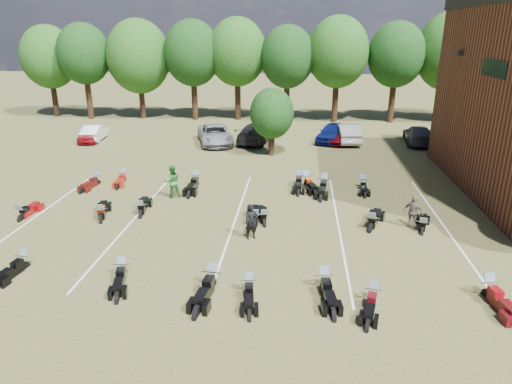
# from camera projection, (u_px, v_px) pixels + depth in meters

# --- Properties ---
(ground) EXTENTS (160.00, 160.00, 0.00)m
(ground) POSITION_uv_depth(u_px,v_px,m) (296.00, 252.00, 19.15)
(ground) COLOR brown
(ground) RESTS_ON ground
(car_0) EXTENTS (2.00, 3.95, 1.29)m
(car_0) POSITION_uv_depth(u_px,v_px,m) (91.00, 133.00, 37.81)
(car_0) COLOR maroon
(car_0) RESTS_ON ground
(car_1) EXTENTS (1.84, 4.14, 1.32)m
(car_1) POSITION_uv_depth(u_px,v_px,m) (95.00, 132.00, 38.27)
(car_1) COLOR silver
(car_1) RESTS_ON ground
(car_2) EXTENTS (3.95, 5.89, 1.50)m
(car_2) POSITION_uv_depth(u_px,v_px,m) (215.00, 135.00, 36.92)
(car_2) COLOR gray
(car_2) RESTS_ON ground
(car_3) EXTENTS (3.40, 5.79, 1.57)m
(car_3) POSITION_uv_depth(u_px,v_px,m) (257.00, 133.00, 37.41)
(car_3) COLOR black
(car_3) RESTS_ON ground
(car_4) EXTENTS (3.27, 4.84, 1.53)m
(car_4) POSITION_uv_depth(u_px,v_px,m) (332.00, 133.00, 37.60)
(car_4) COLOR navy
(car_4) RESTS_ON ground
(car_5) EXTENTS (2.04, 4.85, 1.56)m
(car_5) POSITION_uv_depth(u_px,v_px,m) (347.00, 133.00, 37.40)
(car_5) COLOR #A1A19D
(car_5) RESTS_ON ground
(car_6) EXTENTS (2.17, 4.65, 1.29)m
(car_6) POSITION_uv_depth(u_px,v_px,m) (339.00, 135.00, 37.45)
(car_6) COLOR #5E050E
(car_6) RESTS_ON ground
(car_7) EXTENTS (2.48, 5.13, 1.44)m
(car_7) POSITION_uv_depth(u_px,v_px,m) (418.00, 135.00, 36.98)
(car_7) COLOR #37363B
(car_7) RESTS_ON ground
(person_black) EXTENTS (0.70, 0.60, 1.62)m
(person_black) POSITION_uv_depth(u_px,v_px,m) (251.00, 222.00, 20.16)
(person_black) COLOR black
(person_black) RESTS_ON ground
(person_green) EXTENTS (1.10, 0.99, 1.86)m
(person_green) POSITION_uv_depth(u_px,v_px,m) (172.00, 181.00, 25.09)
(person_green) COLOR #2A712C
(person_green) RESTS_ON ground
(person_grey) EXTENTS (0.99, 0.84, 1.59)m
(person_grey) POSITION_uv_depth(u_px,v_px,m) (413.00, 212.00, 21.25)
(person_grey) COLOR #5B544E
(person_grey) RESTS_ON ground
(motorcycle_0) EXTENTS (0.90, 2.08, 1.12)m
(motorcycle_0) POSITION_uv_depth(u_px,v_px,m) (24.00, 269.00, 17.85)
(motorcycle_0) COLOR black
(motorcycle_0) RESTS_ON ground
(motorcycle_1) EXTENTS (1.16, 2.22, 1.18)m
(motorcycle_1) POSITION_uv_depth(u_px,v_px,m) (123.00, 278.00, 17.20)
(motorcycle_1) COLOR black
(motorcycle_1) RESTS_ON ground
(motorcycle_2) EXTENTS (1.02, 2.46, 1.33)m
(motorcycle_2) POSITION_uv_depth(u_px,v_px,m) (212.00, 288.00, 16.53)
(motorcycle_2) COLOR black
(motorcycle_2) RESTS_ON ground
(motorcycle_3) EXTENTS (0.87, 2.06, 1.11)m
(motorcycle_3) POSITION_uv_depth(u_px,v_px,m) (249.00, 293.00, 16.19)
(motorcycle_3) COLOR black
(motorcycle_3) RESTS_ON ground
(motorcycle_4) EXTENTS (1.01, 2.35, 1.27)m
(motorcycle_4) POSITION_uv_depth(u_px,v_px,m) (324.00, 290.00, 16.40)
(motorcycle_4) COLOR black
(motorcycle_4) RESTS_ON ground
(motorcycle_5) EXTENTS (1.10, 2.12, 1.13)m
(motorcycle_5) POSITION_uv_depth(u_px,v_px,m) (372.00, 303.00, 15.62)
(motorcycle_5) COLOR black
(motorcycle_5) RESTS_ON ground
(motorcycle_6) EXTENTS (1.09, 2.40, 1.29)m
(motorcycle_6) POSITION_uv_depth(u_px,v_px,m) (488.00, 298.00, 15.90)
(motorcycle_6) COLOR #480A0D
(motorcycle_6) RESTS_ON ground
(motorcycle_7) EXTENTS (0.74, 2.11, 1.16)m
(motorcycle_7) POSITION_uv_depth(u_px,v_px,m) (22.00, 220.00, 22.38)
(motorcycle_7) COLOR maroon
(motorcycle_7) RESTS_ON ground
(motorcycle_8) EXTENTS (1.38, 2.46, 1.31)m
(motorcycle_8) POSITION_uv_depth(u_px,v_px,m) (101.00, 221.00, 22.23)
(motorcycle_8) COLOR black
(motorcycle_8) RESTS_ON ground
(motorcycle_9) EXTENTS (1.09, 2.39, 1.29)m
(motorcycle_9) POSITION_uv_depth(u_px,v_px,m) (141.00, 216.00, 22.81)
(motorcycle_9) COLOR black
(motorcycle_9) RESTS_ON ground
(motorcycle_10) EXTENTS (1.14, 2.25, 1.20)m
(motorcycle_10) POSITION_uv_depth(u_px,v_px,m) (264.00, 225.00, 21.81)
(motorcycle_10) COLOR black
(motorcycle_10) RESTS_ON ground
(motorcycle_11) EXTENTS (1.02, 2.49, 1.35)m
(motorcycle_11) POSITION_uv_depth(u_px,v_px,m) (255.00, 227.00, 21.55)
(motorcycle_11) COLOR black
(motorcycle_11) RESTS_ON ground
(motorcycle_12) EXTENTS (1.51, 2.54, 1.35)m
(motorcycle_12) POSITION_uv_depth(u_px,v_px,m) (371.00, 231.00, 21.22)
(motorcycle_12) COLOR black
(motorcycle_12) RESTS_ON ground
(motorcycle_13) EXTENTS (1.16, 2.16, 1.15)m
(motorcycle_13) POSITION_uv_depth(u_px,v_px,m) (422.00, 233.00, 20.94)
(motorcycle_13) COLOR black
(motorcycle_13) RESTS_ON ground
(motorcycle_14) EXTENTS (0.99, 2.21, 1.19)m
(motorcycle_14) POSITION_uv_depth(u_px,v_px,m) (97.00, 185.00, 27.46)
(motorcycle_14) COLOR #480E0A
(motorcycle_14) RESTS_ON ground
(motorcycle_15) EXTENTS (0.86, 2.09, 1.13)m
(motorcycle_15) POSITION_uv_depth(u_px,v_px,m) (124.00, 181.00, 28.05)
(motorcycle_15) COLOR maroon
(motorcycle_15) RESTS_ON ground
(motorcycle_16) EXTENTS (0.82, 2.53, 1.41)m
(motorcycle_16) POSITION_uv_depth(u_px,v_px,m) (196.00, 187.00, 27.10)
(motorcycle_16) COLOR black
(motorcycle_16) RESTS_ON ground
(motorcycle_17) EXTENTS (1.36, 2.50, 1.33)m
(motorcycle_17) POSITION_uv_depth(u_px,v_px,m) (306.00, 186.00, 27.15)
(motorcycle_17) COLOR black
(motorcycle_17) RESTS_ON ground
(motorcycle_18) EXTENTS (0.76, 2.36, 1.31)m
(motorcycle_18) POSITION_uv_depth(u_px,v_px,m) (299.00, 185.00, 27.30)
(motorcycle_18) COLOR black
(motorcycle_18) RESTS_ON ground
(motorcycle_19) EXTENTS (1.10, 2.56, 1.38)m
(motorcycle_19) POSITION_uv_depth(u_px,v_px,m) (324.00, 190.00, 26.53)
(motorcycle_19) COLOR black
(motorcycle_19) RESTS_ON ground
(motorcycle_20) EXTENTS (0.71, 2.10, 1.16)m
(motorcycle_20) POSITION_uv_depth(u_px,v_px,m) (362.00, 188.00, 26.82)
(motorcycle_20) COLOR black
(motorcycle_20) RESTS_ON ground
(tree_line) EXTENTS (56.00, 6.00, 9.79)m
(tree_line) POSITION_uv_depth(u_px,v_px,m) (291.00, 56.00, 44.26)
(tree_line) COLOR black
(tree_line) RESTS_ON ground
(young_tree_midfield) EXTENTS (3.20, 3.20, 4.70)m
(young_tree_midfield) POSITION_uv_depth(u_px,v_px,m) (272.00, 113.00, 32.79)
(young_tree_midfield) COLOR black
(young_tree_midfield) RESTS_ON ground
(parking_lines) EXTENTS (20.10, 14.00, 0.01)m
(parking_lines) POSITION_uv_depth(u_px,v_px,m) (235.00, 221.00, 22.22)
(parking_lines) COLOR silver
(parking_lines) RESTS_ON ground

